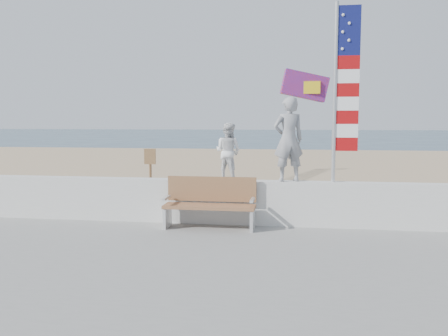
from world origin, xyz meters
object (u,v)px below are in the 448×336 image
Objects in this scene: adult at (288,139)px; bench at (210,202)px; child at (228,152)px; flag at (342,85)px.

adult is 2.01m from bench.
child is at bearing -19.63° from adult.
adult is 1.25m from child.
child is 0.65× the size of bench.
flag reaches higher than child.
bench is 0.51× the size of flag.
adult is at bearing -156.89° from child.
flag reaches higher than bench.
flag is (2.53, 0.45, 2.30)m from bench.
bench is at bearing -169.83° from flag.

